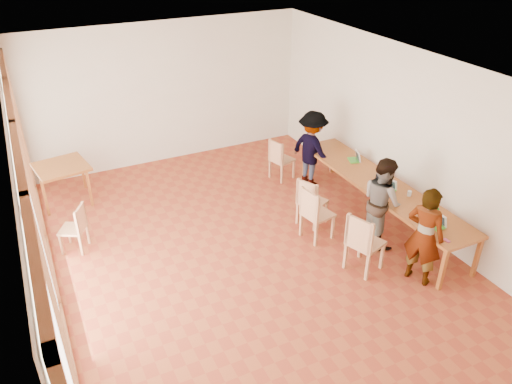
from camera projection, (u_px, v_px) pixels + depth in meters
ground at (247, 252)px, 8.17m from camera, size 8.00×8.00×0.00m
wall_back at (167, 93)px, 10.56m from camera, size 6.00×0.10×3.00m
wall_front at (442, 361)px, 4.31m from camera, size 6.00×0.10×3.00m
wall_right at (404, 136)px, 8.58m from camera, size 0.10×8.00×3.00m
window_wall at (35, 218)px, 6.30m from camera, size 0.10×8.00×3.00m
ceiling at (245, 70)px, 6.68m from camera, size 6.00×8.00×0.04m
communal_table at (380, 186)px, 8.68m from camera, size 0.80×4.00×0.75m
side_table at (62, 170)px, 9.30m from camera, size 0.90×0.90×0.75m
chair_near at (362, 238)px, 7.45m from camera, size 0.60×0.60×0.54m
chair_mid at (314, 209)px, 8.22m from camera, size 0.51×0.51×0.51m
chair_far at (310, 198)px, 8.60m from camera, size 0.56×0.56×0.49m
chair_empty at (279, 156)px, 10.13m from camera, size 0.51×0.51×0.47m
chair_spare at (77, 224)px, 8.01m from camera, size 0.51×0.51×0.43m
person_near at (424, 236)px, 7.21m from camera, size 0.57×0.67×1.57m
person_mid at (382, 201)px, 8.10m from camera, size 0.69×0.83×1.53m
person_far at (312, 149)px, 9.82m from camera, size 0.80×1.12×1.56m
laptop_near at (438, 223)px, 7.47m from camera, size 0.22×0.25×0.20m
laptop_mid at (390, 187)px, 8.44m from camera, size 0.24×0.26×0.19m
laptop_far at (356, 158)px, 9.42m from camera, size 0.26×0.28×0.20m
yellow_mug at (428, 216)px, 7.63m from camera, size 0.14×0.14×0.11m
green_bottle at (435, 216)px, 7.47m from camera, size 0.07×0.07×0.28m
clear_glass at (409, 193)px, 8.26m from camera, size 0.07×0.07×0.09m
condiment_cup at (384, 172)px, 8.97m from camera, size 0.08×0.08×0.06m
pink_phone at (447, 240)px, 7.15m from camera, size 0.05×0.10×0.01m
black_pouch at (384, 178)px, 8.72m from camera, size 0.16×0.26×0.09m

